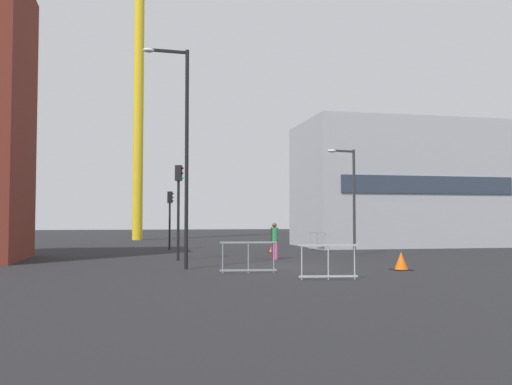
# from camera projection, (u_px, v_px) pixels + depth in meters

# --- Properties ---
(ground) EXTENTS (160.00, 160.00, 0.00)m
(ground) POSITION_uv_depth(u_px,v_px,m) (286.00, 267.00, 21.81)
(ground) COLOR black
(office_block) EXTENTS (13.91, 7.66, 8.40)m
(office_block) POSITION_uv_depth(u_px,v_px,m) (401.00, 185.00, 39.10)
(office_block) COLOR #A8AAB2
(office_block) RESTS_ON ground
(construction_crane) EXTENTS (16.14, 12.95, 28.67)m
(construction_crane) POSITION_uv_depth(u_px,v_px,m) (135.00, 30.00, 50.50)
(construction_crane) COLOR yellow
(construction_crane) RESTS_ON ground
(streetlamp_tall) EXTENTS (1.72, 0.26, 8.21)m
(streetlamp_tall) POSITION_uv_depth(u_px,v_px,m) (182.00, 141.00, 21.02)
(streetlamp_tall) COLOR black
(streetlamp_tall) RESTS_ON ground
(streetlamp_short) EXTENTS (1.57, 0.40, 5.45)m
(streetlamp_short) POSITION_uv_depth(u_px,v_px,m) (350.00, 191.00, 29.11)
(streetlamp_short) COLOR #2D2D30
(streetlamp_short) RESTS_ON ground
(traffic_light_island) EXTENTS (0.38, 0.26, 3.52)m
(traffic_light_island) POSITION_uv_depth(u_px,v_px,m) (170.00, 210.00, 34.16)
(traffic_light_island) COLOR black
(traffic_light_island) RESTS_ON ground
(traffic_light_near) EXTENTS (0.39, 0.32, 4.27)m
(traffic_light_near) POSITION_uv_depth(u_px,v_px,m) (179.00, 197.00, 25.37)
(traffic_light_near) COLOR black
(traffic_light_near) RESTS_ON ground
(pedestrian_walking) EXTENTS (0.34, 0.34, 1.68)m
(pedestrian_walking) POSITION_uv_depth(u_px,v_px,m) (274.00, 238.00, 25.97)
(pedestrian_walking) COLOR #D14C8C
(pedestrian_walking) RESTS_ON ground
(safety_barrier_right_run) EXTENTS (1.95, 0.28, 1.08)m
(safety_barrier_right_run) POSITION_uv_depth(u_px,v_px,m) (248.00, 257.00, 19.32)
(safety_barrier_right_run) COLOR gray
(safety_barrier_right_run) RESTS_ON ground
(safety_barrier_left_run) EXTENTS (0.27, 2.46, 1.08)m
(safety_barrier_left_run) POSITION_uv_depth(u_px,v_px,m) (317.00, 241.00, 33.13)
(safety_barrier_left_run) COLOR gray
(safety_barrier_left_run) RESTS_ON ground
(safety_barrier_mid_span) EXTENTS (1.82, 0.28, 1.08)m
(safety_barrier_mid_span) POSITION_uv_depth(u_px,v_px,m) (328.00, 261.00, 17.27)
(safety_barrier_mid_span) COLOR #B2B5BA
(safety_barrier_mid_span) RESTS_ON ground
(safety_barrier_front) EXTENTS (0.12, 2.39, 1.08)m
(safety_barrier_front) POSITION_uv_depth(u_px,v_px,m) (338.00, 239.00, 36.02)
(safety_barrier_front) COLOR #9EA0A5
(safety_barrier_front) RESTS_ON ground
(traffic_cone_by_barrier) EXTENTS (0.45, 0.45, 0.45)m
(traffic_cone_by_barrier) POSITION_uv_depth(u_px,v_px,m) (272.00, 249.00, 31.20)
(traffic_cone_by_barrier) COLOR black
(traffic_cone_by_barrier) RESTS_ON ground
(traffic_cone_orange) EXTENTS (0.66, 0.66, 0.67)m
(traffic_cone_orange) POSITION_uv_depth(u_px,v_px,m) (401.00, 261.00, 20.48)
(traffic_cone_orange) COLOR black
(traffic_cone_orange) RESTS_ON ground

